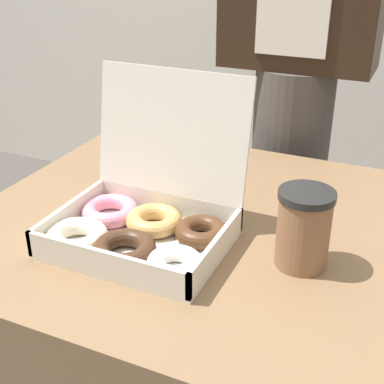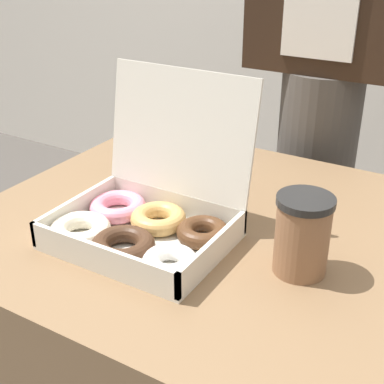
% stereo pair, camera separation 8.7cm
% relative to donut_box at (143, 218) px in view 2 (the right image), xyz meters
% --- Properties ---
extents(table, '(0.86, 0.77, 0.70)m').
position_rel_donut_box_xyz_m(table, '(0.06, 0.11, -0.39)').
color(table, brown).
rests_on(table, ground_plane).
extents(donut_box, '(0.33, 0.29, 0.28)m').
position_rel_donut_box_xyz_m(donut_box, '(0.00, 0.00, 0.00)').
color(donut_box, silver).
rests_on(donut_box, table).
extents(coffee_cup, '(0.09, 0.09, 0.13)m').
position_rel_donut_box_xyz_m(coffee_cup, '(0.28, 0.04, 0.03)').
color(coffee_cup, '#8C6042').
rests_on(coffee_cup, table).
extents(person_customer, '(0.39, 0.22, 1.67)m').
position_rel_donut_box_xyz_m(person_customer, '(0.10, 0.67, 0.19)').
color(person_customer, '#4C4742').
rests_on(person_customer, ground_plane).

